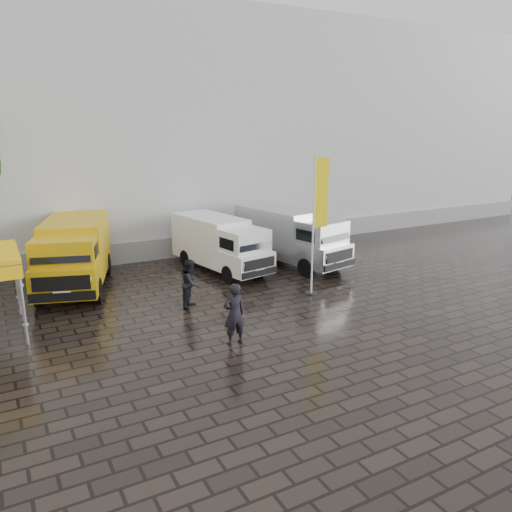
{
  "coord_description": "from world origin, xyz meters",
  "views": [
    {
      "loc": [
        -9.43,
        -14.83,
        6.3
      ],
      "look_at": [
        -0.2,
        2.2,
        1.2
      ],
      "focal_mm": 35.0,
      "sensor_mm": 36.0,
      "label": 1
    }
  ],
  "objects": [
    {
      "name": "ground",
      "position": [
        0.0,
        0.0,
        0.0
      ],
      "size": [
        120.0,
        120.0,
        0.0
      ],
      "primitive_type": "plane",
      "color": "black",
      "rests_on": "ground"
    },
    {
      "name": "hall_plinth",
      "position": [
        2.0,
        7.95,
        0.5
      ],
      "size": [
        44.0,
        0.15,
        1.0
      ],
      "primitive_type": "cube",
      "color": "gray",
      "rests_on": "ground"
    },
    {
      "name": "person_front",
      "position": [
        -3.47,
        -2.5,
        0.94
      ],
      "size": [
        0.69,
        0.46,
        1.88
      ],
      "primitive_type": "imported",
      "rotation": [
        0.0,
        0.0,
        3.13
      ],
      "color": "black",
      "rests_on": "ground"
    },
    {
      "name": "van_silver",
      "position": [
        2.66,
        4.14,
        1.27
      ],
      "size": [
        3.14,
        6.15,
        2.54
      ],
      "primitive_type": null,
      "rotation": [
        0.0,
        0.0,
        0.21
      ],
      "color": "#B3B5B8",
      "rests_on": "ground"
    },
    {
      "name": "flagpole",
      "position": [
        1.34,
        0.22,
        3.03
      ],
      "size": [
        0.88,
        0.5,
        5.37
      ],
      "color": "black",
      "rests_on": "ground"
    },
    {
      "name": "van_white",
      "position": [
        -0.62,
        4.7,
        1.18
      ],
      "size": [
        2.73,
        5.66,
        2.35
      ],
      "primitive_type": null,
      "rotation": [
        0.0,
        0.0,
        0.18
      ],
      "color": "white",
      "rests_on": "ground"
    },
    {
      "name": "wheelie_bin",
      "position": [
        4.38,
        7.54,
        0.52
      ],
      "size": [
        0.8,
        0.8,
        1.05
      ],
      "primitive_type": "cube",
      "rotation": [
        0.0,
        0.0,
        0.32
      ],
      "color": "black",
      "rests_on": "ground"
    },
    {
      "name": "person_tent",
      "position": [
        -3.43,
        1.09,
        0.87
      ],
      "size": [
        1.05,
        1.07,
        1.73
      ],
      "primitive_type": "imported",
      "rotation": [
        0.0,
        0.0,
        0.87
      ],
      "color": "black",
      "rests_on": "ground"
    },
    {
      "name": "van_yellow",
      "position": [
        -6.71,
        5.14,
        1.34
      ],
      "size": [
        3.86,
        6.19,
        2.67
      ],
      "primitive_type": null,
      "rotation": [
        0.0,
        0.0,
        -0.3
      ],
      "color": "#D0A00A",
      "rests_on": "ground"
    },
    {
      "name": "exhibition_hall",
      "position": [
        2.0,
        16.0,
        6.0
      ],
      "size": [
        44.0,
        16.0,
        12.0
      ],
      "primitive_type": "cube",
      "color": "silver",
      "rests_on": "ground"
    }
  ]
}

